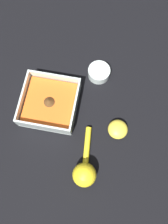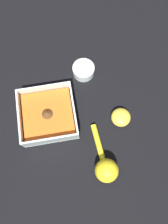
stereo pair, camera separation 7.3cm
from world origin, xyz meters
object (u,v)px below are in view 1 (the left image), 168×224
at_px(square_dish, 50,104).
at_px(spice_bowl, 99,73).
at_px(lemon_half, 118,129).
at_px(lemon_squeezer, 85,172).

xyz_separation_m(square_dish, spice_bowl, (0.15, -0.15, -0.01)).
bearing_deg(square_dish, spice_bowl, -44.50).
distance_m(spice_bowl, lemon_half, 0.22).
bearing_deg(lemon_half, spice_bowl, 25.98).
xyz_separation_m(square_dish, lemon_half, (-0.05, -0.24, -0.00)).
bearing_deg(lemon_squeezer, lemon_half, 146.60).
relative_size(square_dish, lemon_squeezer, 0.96).
distance_m(spice_bowl, lemon_squeezer, 0.35).
bearing_deg(square_dish, lemon_half, -100.96).
bearing_deg(spice_bowl, lemon_half, -154.02).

